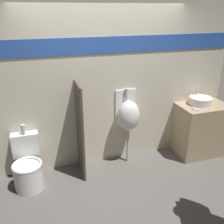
{
  "coord_description": "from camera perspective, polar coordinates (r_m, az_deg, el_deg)",
  "views": [
    {
      "loc": [
        -0.99,
        -2.99,
        2.44
      ],
      "look_at": [
        0.0,
        0.17,
        1.05
      ],
      "focal_mm": 40.0,
      "sensor_mm": 36.0,
      "label": 1
    }
  ],
  "objects": [
    {
      "name": "toilet",
      "position": [
        3.9,
        -18.68,
        -11.97
      ],
      "size": [
        0.42,
        0.59,
        0.89
      ],
      "color": "white",
      "rests_on": "ground_plane"
    },
    {
      "name": "display_wall",
      "position": [
        3.87,
        -1.91,
        6.59
      ],
      "size": [
        4.31,
        0.07,
        2.7
      ],
      "color": "beige",
      "rests_on": "ground_plane"
    },
    {
      "name": "cell_phone",
      "position": [
        4.27,
        18.54,
        0.67
      ],
      "size": [
        0.07,
        0.14,
        0.01
      ],
      "color": "#B7B7BC",
      "rests_on": "sink_counter"
    },
    {
      "name": "sink_basin",
      "position": [
        4.49,
        19.58,
        2.42
      ],
      "size": [
        0.38,
        0.38,
        0.27
      ],
      "color": "white",
      "rests_on": "sink_counter"
    },
    {
      "name": "sink_counter",
      "position": [
        4.67,
        19.64,
        -3.76
      ],
      "size": [
        0.85,
        0.55,
        0.91
      ],
      "color": "tan",
      "rests_on": "ground_plane"
    },
    {
      "name": "ground_plane",
      "position": [
        3.98,
        0.76,
        -15.0
      ],
      "size": [
        16.0,
        16.0,
        0.0
      ],
      "primitive_type": "plane",
      "color": "#5B5651"
    },
    {
      "name": "urinal_near_counter",
      "position": [
        3.99,
        3.77,
        -0.82
      ],
      "size": [
        0.36,
        0.32,
        1.27
      ],
      "color": "silver",
      "rests_on": "ground_plane"
    },
    {
      "name": "divider_near_counter",
      "position": [
        3.77,
        -7.29,
        -4.36
      ],
      "size": [
        0.03,
        0.48,
        1.46
      ],
      "color": "#4C4238",
      "rests_on": "ground_plane"
    }
  ]
}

